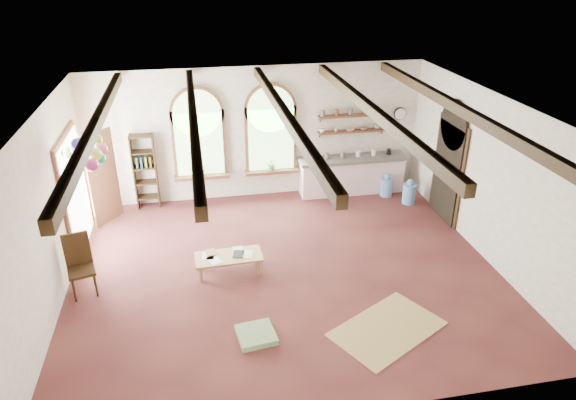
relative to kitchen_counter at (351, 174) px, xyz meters
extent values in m
plane|color=brown|center=(-2.30, -3.20, -0.48)|extent=(8.00, 8.00, 0.00)
cube|color=brown|center=(-3.70, 0.24, 0.97)|extent=(1.24, 0.08, 1.64)
cylinder|color=brown|center=(-3.70, 0.24, 1.72)|extent=(1.24, 0.08, 1.24)
cube|color=#93CE7B|center=(-3.70, 0.20, 0.97)|extent=(1.10, 0.04, 1.50)
cube|color=brown|center=(-3.70, 0.15, 0.18)|extent=(1.30, 0.28, 0.08)
cube|color=brown|center=(-2.00, 0.24, 0.97)|extent=(1.24, 0.08, 1.64)
cylinder|color=brown|center=(-2.00, 0.24, 1.72)|extent=(1.24, 0.08, 1.24)
cube|color=#93CE7B|center=(-2.00, 0.20, 0.97)|extent=(1.10, 0.04, 1.50)
cube|color=brown|center=(-2.00, 0.15, 0.18)|extent=(1.30, 0.28, 0.08)
cube|color=brown|center=(-6.25, -1.40, 0.67)|extent=(0.10, 1.90, 2.50)
cube|color=black|center=(1.65, -1.70, 0.62)|extent=(0.10, 1.30, 2.40)
cube|color=silver|center=(0.00, 0.00, -0.05)|extent=(2.60, 0.55, 0.86)
cube|color=slate|center=(0.00, 0.00, 0.42)|extent=(2.68, 0.62, 0.08)
cube|color=brown|center=(0.00, 0.18, 1.07)|extent=(1.70, 0.24, 0.04)
cube|color=brown|center=(0.00, 0.18, 1.47)|extent=(1.70, 0.24, 0.04)
cylinder|color=black|center=(1.25, 0.25, 1.42)|extent=(0.32, 0.04, 0.32)
cube|color=#362311|center=(-5.25, 0.12, 0.42)|extent=(0.03, 0.32, 1.80)
cube|color=#362311|center=(-4.75, 0.12, 0.42)|extent=(0.03, 0.32, 1.80)
cube|color=#A7844C|center=(-3.36, -3.05, -0.14)|extent=(1.27, 0.62, 0.05)
cube|color=#A7844C|center=(-3.89, -3.28, -0.32)|extent=(0.06, 0.06, 0.32)
cube|color=#A7844C|center=(-2.81, -3.24, -0.32)|extent=(0.06, 0.06, 0.32)
cube|color=#A7844C|center=(-3.90, -2.87, -0.32)|extent=(0.06, 0.06, 0.32)
cube|color=#A7844C|center=(-2.82, -2.83, -0.32)|extent=(0.06, 0.06, 0.32)
cube|color=#362311|center=(-5.95, -3.25, 0.00)|extent=(0.55, 0.55, 0.05)
cube|color=#362311|center=(-6.00, -3.05, 0.33)|extent=(0.45, 0.15, 0.66)
cube|color=tan|center=(-0.98, -5.20, -0.47)|extent=(2.09, 1.82, 0.02)
cube|color=gray|center=(-3.10, -4.99, -0.43)|extent=(0.65, 0.65, 0.10)
cylinder|color=#6194D0|center=(0.80, -0.39, -0.25)|extent=(0.30, 0.30, 0.46)
sphere|color=#6194D0|center=(0.80, -0.39, 0.03)|extent=(0.16, 0.16, 0.16)
cylinder|color=#6194D0|center=(1.19, -0.89, -0.23)|extent=(0.32, 0.32, 0.49)
sphere|color=#6194D0|center=(1.19, -0.89, 0.06)|extent=(0.17, 0.17, 0.17)
cylinder|color=white|center=(-5.70, -2.21, 2.30)|extent=(0.01, 0.01, 0.85)
sphere|color=#25A36F|center=(-5.52, -2.22, 1.69)|extent=(0.24, 0.24, 0.24)
sphere|color=#F45187|center=(-5.49, -2.07, 1.81)|extent=(0.24, 0.24, 0.24)
sphere|color=#96CE2B|center=(-5.58, -1.90, 1.93)|extent=(0.24, 0.24, 0.24)
sphere|color=silver|center=(-5.75, -2.04, 2.05)|extent=(0.24, 0.24, 0.24)
sphere|color=yellow|center=(-5.90, -2.05, 1.69)|extent=(0.24, 0.24, 0.24)
sphere|color=#53A848|center=(-6.03, -2.20, 1.81)|extent=(0.24, 0.24, 0.24)
sphere|color=#C65EC9|center=(-5.85, -2.31, 1.93)|extent=(0.24, 0.24, 0.24)
sphere|color=#3640E7|center=(-5.79, -2.45, 2.05)|extent=(0.24, 0.24, 0.24)
sphere|color=#C32B7F|center=(-5.61, -2.53, 1.69)|extent=(0.24, 0.24, 0.24)
sphere|color=#E8EE54|center=(-5.56, -2.32, 1.81)|extent=(0.24, 0.24, 0.24)
imported|color=olive|center=(-3.77, -2.91, -0.11)|extent=(0.22, 0.29, 0.02)
cube|color=black|center=(-3.17, -3.04, -0.11)|extent=(0.24, 0.31, 0.01)
imported|color=#598C4C|center=(-3.70, 0.12, 0.37)|extent=(0.27, 0.23, 0.30)
imported|color=#598C4C|center=(-2.00, 0.12, 0.37)|extent=(0.27, 0.23, 0.30)
imported|color=white|center=(-0.75, 0.18, 1.14)|extent=(0.12, 0.10, 0.10)
imported|color=beige|center=(-0.40, 0.18, 1.14)|extent=(0.10, 0.10, 0.09)
imported|color=beige|center=(-0.05, 0.18, 1.12)|extent=(0.22, 0.22, 0.05)
imported|color=#8C664C|center=(0.30, 0.18, 1.12)|extent=(0.20, 0.20, 0.06)
imported|color=slate|center=(0.65, 0.18, 1.19)|extent=(0.18, 0.18, 0.19)
camera|label=1|loc=(-3.81, -11.34, 5.07)|focal=32.00mm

